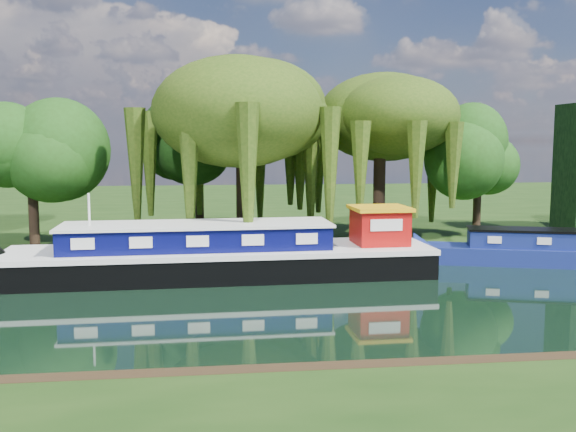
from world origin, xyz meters
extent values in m
plane|color=black|center=(0.00, 0.00, 0.00)|extent=(120.00, 120.00, 0.00)
cube|color=black|center=(0.00, 34.00, 0.23)|extent=(120.00, 52.00, 0.45)
cube|color=black|center=(-5.59, 5.05, 0.48)|extent=(19.19, 4.81, 1.27)
cube|color=silver|center=(-5.59, 5.05, 1.22)|extent=(19.30, 4.90, 0.23)
cube|color=#070942|center=(-6.65, 5.02, 1.85)|extent=(11.91, 3.40, 1.01)
cube|color=silver|center=(-6.65, 5.02, 2.42)|extent=(12.13, 3.62, 0.13)
cube|color=#9B0D0B|center=(1.83, 5.28, 2.14)|extent=(2.40, 2.40, 1.59)
cube|color=gold|center=(1.83, 5.28, 3.02)|extent=(2.67, 2.67, 0.17)
cylinder|color=silver|center=(-11.31, 4.88, 2.62)|extent=(0.11, 0.11, 2.54)
cube|color=navy|center=(11.38, 5.69, 0.36)|extent=(13.29, 6.01, 0.99)
cube|color=navy|center=(11.38, 5.69, 1.27)|extent=(9.34, 4.31, 0.83)
cube|color=black|center=(11.38, 5.69, 1.74)|extent=(9.47, 4.45, 0.11)
cube|color=silver|center=(7.81, 5.91, 1.31)|extent=(0.65, 0.25, 0.35)
cube|color=silver|center=(10.02, 5.23, 1.31)|extent=(0.65, 0.25, 0.35)
imported|color=#9B0D0B|center=(-8.99, 5.68, 0.00)|extent=(2.87, 2.11, 0.58)
cylinder|color=black|center=(-4.30, 10.97, 3.34)|extent=(0.75, 0.75, 5.78)
ellipsoid|color=#223D0D|center=(-4.30, 10.97, 7.52)|extent=(8.07, 8.07, 5.22)
cylinder|color=black|center=(3.75, 12.62, 3.10)|extent=(0.75, 0.75, 5.29)
ellipsoid|color=#223D0D|center=(3.75, 12.62, 6.92)|extent=(7.23, 7.23, 4.67)
cylinder|color=black|center=(-15.35, 11.31, 3.37)|extent=(0.51, 0.51, 5.83)
ellipsoid|color=#1A3D0F|center=(-15.35, 11.31, 5.75)|extent=(4.77, 4.77, 4.77)
cylinder|color=black|center=(-6.72, 15.92, 3.35)|extent=(0.46, 0.46, 5.81)
ellipsoid|color=black|center=(-6.72, 15.92, 5.73)|extent=(4.65, 4.65, 4.65)
cylinder|color=black|center=(9.70, 12.49, 3.04)|extent=(0.44, 0.44, 5.18)
ellipsoid|color=#1A3D0F|center=(9.70, 12.49, 5.16)|extent=(4.14, 4.14, 4.14)
cylinder|color=silver|center=(0.50, 10.50, 1.55)|extent=(0.10, 0.10, 2.20)
sphere|color=white|center=(0.50, 10.50, 2.83)|extent=(0.36, 0.36, 0.36)
cylinder|color=silver|center=(-10.00, 8.40, 0.95)|extent=(0.16, 0.16, 1.00)
cylinder|color=silver|center=(-4.00, 8.40, 0.95)|extent=(0.16, 0.16, 1.00)
cylinder|color=silver|center=(3.00, 8.40, 0.95)|extent=(0.16, 0.16, 1.00)
cylinder|color=silver|center=(9.00, 8.40, 0.95)|extent=(0.16, 0.16, 1.00)
camera|label=1|loc=(-6.02, -23.78, 6.15)|focal=40.00mm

